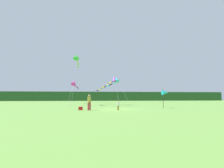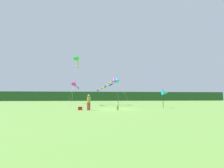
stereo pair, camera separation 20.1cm
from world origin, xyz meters
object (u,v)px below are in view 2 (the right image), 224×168
(banner_flag_pole, at_px, (165,93))
(kite_purple, at_px, (111,82))
(person_adult, at_px, (89,101))
(person_child, at_px, (118,105))
(cooler_box, at_px, (80,108))
(kite_green, at_px, (77,58))
(kite_magenta, at_px, (74,83))
(kite_cyan, at_px, (114,81))

(banner_flag_pole, height_order, kite_purple, kite_purple)
(person_adult, distance_m, banner_flag_pole, 10.91)
(person_adult, relative_size, person_child, 1.67)
(cooler_box, height_order, kite_purple, kite_purple)
(person_adult, height_order, kite_green, kite_green)
(person_adult, bearing_deg, kite_magenta, 103.74)
(person_adult, xyz_separation_m, banner_flag_pole, (10.55, 2.53, 1.13))
(banner_flag_pole, xyz_separation_m, kite_magenta, (-14.81, 14.88, 2.63))
(kite_purple, bearing_deg, banner_flag_pole, -46.33)
(cooler_box, bearing_deg, kite_magenta, 100.82)
(cooler_box, bearing_deg, banner_flag_pole, 10.16)
(cooler_box, xyz_separation_m, kite_green, (-1.87, 9.59, 8.69))
(banner_flag_pole, xyz_separation_m, kite_purple, (-7.04, 7.38, 2.28))
(person_child, relative_size, kite_green, 0.11)
(kite_green, height_order, kite_magenta, kite_green)
(kite_green, distance_m, kite_cyan, 8.64)
(kite_cyan, xyz_separation_m, kite_purple, (-0.80, -2.49, -0.28))
(person_child, xyz_separation_m, kite_magenta, (-7.64, 17.57, 4.18))
(kite_purple, height_order, kite_magenta, kite_magenta)
(cooler_box, relative_size, kite_magenta, 0.06)
(kite_green, bearing_deg, cooler_box, -78.97)
(person_child, bearing_deg, person_adult, 177.16)
(person_child, relative_size, banner_flag_pole, 0.41)
(kite_cyan, height_order, kite_magenta, kite_cyan)
(cooler_box, xyz_separation_m, kite_magenta, (-3.24, 16.95, 4.59))
(kite_cyan, xyz_separation_m, kite_magenta, (-8.56, 5.02, 0.08))
(banner_flag_pole, bearing_deg, person_child, -159.40)
(person_adult, relative_size, banner_flag_pole, 0.69)
(person_child, bearing_deg, kite_cyan, 85.80)
(kite_green, bearing_deg, person_adult, -73.97)
(kite_cyan, bearing_deg, person_child, -94.20)
(kite_magenta, bearing_deg, cooler_box, -79.18)
(person_child, xyz_separation_m, kite_green, (-6.27, 10.21, 8.27))
(kite_purple, xyz_separation_m, kite_magenta, (-7.76, 7.50, 0.36))
(person_adult, distance_m, cooler_box, 1.39)
(person_adult, height_order, cooler_box, person_adult)
(person_child, bearing_deg, banner_flag_pole, 20.60)
(cooler_box, distance_m, kite_purple, 11.30)
(kite_green, xyz_separation_m, kite_cyan, (7.19, 2.35, -4.17))
(person_child, height_order, kite_purple, kite_purple)
(person_adult, relative_size, kite_cyan, 0.21)
(kite_magenta, bearing_deg, kite_green, -79.46)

